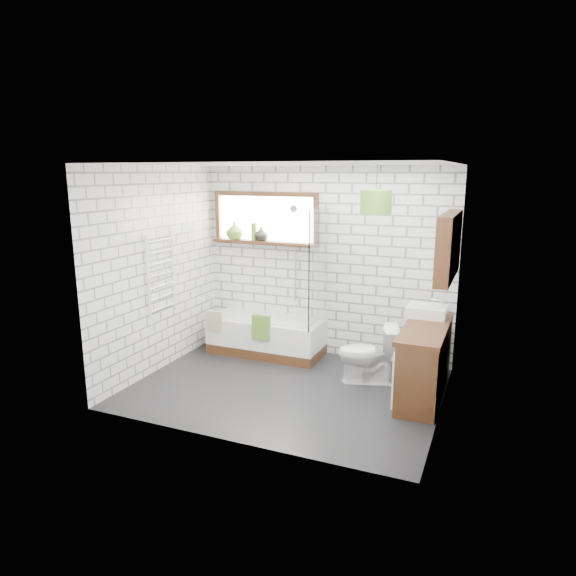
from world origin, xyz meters
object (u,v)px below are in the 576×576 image
at_px(bathtub, 267,336).
at_px(pendant, 376,202).
at_px(toilet, 368,354).
at_px(vanity, 425,361).
at_px(basin, 427,311).

height_order(bathtub, pendant, pendant).
distance_m(toilet, pendant, 1.75).
relative_size(bathtub, pendant, 4.38).
bearing_deg(pendant, bathtub, 165.07).
xyz_separation_m(vanity, toilet, (-0.67, 0.11, -0.05)).
height_order(bathtub, basin, basin).
bearing_deg(vanity, toilet, 170.99).
xyz_separation_m(bathtub, basin, (2.12, -0.16, 0.61)).
bearing_deg(toilet, bathtub, -123.04).
bearing_deg(pendant, toilet, -123.27).
distance_m(bathtub, vanity, 2.25).
height_order(bathtub, vanity, vanity).
bearing_deg(bathtub, basin, -4.45).
bearing_deg(toilet, pendant, 130.00).
height_order(bathtub, toilet, toilet).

